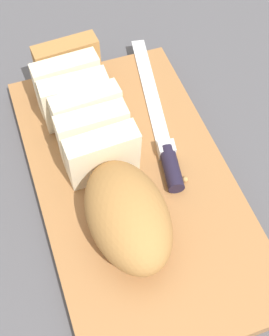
% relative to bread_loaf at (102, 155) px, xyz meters
% --- Properties ---
extents(ground_plane, '(3.00, 3.00, 0.00)m').
position_rel_bread_loaf_xyz_m(ground_plane, '(-0.03, -0.04, -0.06)').
color(ground_plane, '#4C4C51').
extents(cutting_board, '(0.46, 0.26, 0.02)m').
position_rel_bread_loaf_xyz_m(cutting_board, '(-0.03, -0.04, -0.05)').
color(cutting_board, '#9E6B3D').
rests_on(cutting_board, ground_plane).
extents(bread_loaf, '(0.36, 0.11, 0.08)m').
position_rel_bread_loaf_xyz_m(bread_loaf, '(0.00, 0.00, 0.00)').
color(bread_loaf, '#A8753D').
rests_on(bread_loaf, cutting_board).
extents(bread_knife, '(0.30, 0.07, 0.02)m').
position_rel_bread_loaf_xyz_m(bread_knife, '(0.01, -0.09, -0.03)').
color(bread_knife, silver).
rests_on(bread_knife, cutting_board).
extents(crumb_near_knife, '(0.01, 0.01, 0.01)m').
position_rel_bread_loaf_xyz_m(crumb_near_knife, '(-0.00, -0.09, -0.04)').
color(crumb_near_knife, tan).
rests_on(crumb_near_knife, cutting_board).
extents(crumb_near_loaf, '(0.01, 0.01, 0.01)m').
position_rel_bread_loaf_xyz_m(crumb_near_loaf, '(-0.05, -0.10, -0.04)').
color(crumb_near_loaf, tan).
rests_on(crumb_near_loaf, cutting_board).
extents(crumb_stray_left, '(0.00, 0.00, 0.00)m').
position_rel_bread_loaf_xyz_m(crumb_stray_left, '(-0.08, -0.01, -0.04)').
color(crumb_stray_left, tan).
rests_on(crumb_stray_left, cutting_board).
extents(crumb_stray_right, '(0.01, 0.01, 0.01)m').
position_rel_bread_loaf_xyz_m(crumb_stray_right, '(0.01, 0.04, -0.04)').
color(crumb_stray_right, tan).
rests_on(crumb_stray_right, cutting_board).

